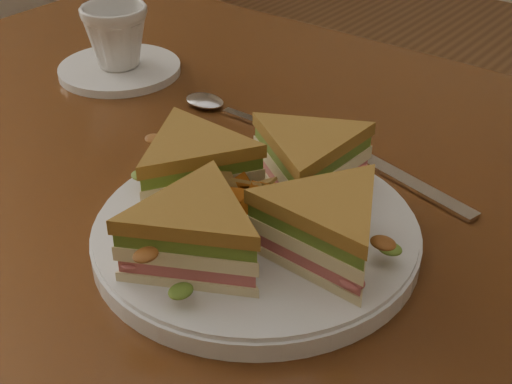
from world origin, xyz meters
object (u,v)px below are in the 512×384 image
at_px(plate, 256,235).
at_px(spoon, 221,108).
at_px(knife, 378,166).
at_px(saucer, 120,69).
at_px(table, 270,281).
at_px(coffee_cup, 116,36).
at_px(sandwich_wedges, 256,197).

distance_m(plate, spoon, 0.25).
relative_size(spoon, knife, 0.87).
height_order(knife, saucer, saucer).
xyz_separation_m(plate, saucer, (-0.35, 0.17, -0.00)).
bearing_deg(plate, knife, 83.11).
distance_m(table, plate, 0.13).
distance_m(spoon, coffee_cup, 0.17).
xyz_separation_m(spoon, knife, (0.20, -0.00, -0.00)).
height_order(sandwich_wedges, saucer, sandwich_wedges).
relative_size(table, plate, 4.48).
relative_size(sandwich_wedges, knife, 1.25).
distance_m(table, spoon, 0.21).
xyz_separation_m(sandwich_wedges, saucer, (-0.35, 0.17, -0.04)).
relative_size(plate, knife, 1.26).
bearing_deg(table, coffee_cup, 160.49).
distance_m(table, knife, 0.15).
height_order(saucer, coffee_cup, coffee_cup).
xyz_separation_m(spoon, saucer, (-0.17, 0.00, 0.00)).
height_order(table, spoon, spoon).
distance_m(plate, coffee_cup, 0.39).
bearing_deg(saucer, table, -19.51).
distance_m(table, saucer, 0.35).
bearing_deg(knife, saucer, -166.78).
bearing_deg(table, plate, -63.81).
distance_m(spoon, knife, 0.20).
distance_m(knife, saucer, 0.37).
bearing_deg(sandwich_wedges, table, 116.19).
bearing_deg(table, sandwich_wedges, -63.81).
distance_m(spoon, saucer, 0.17).
height_order(sandwich_wedges, spoon, sandwich_wedges).
xyz_separation_m(spoon, coffee_cup, (-0.17, 0.00, 0.04)).
bearing_deg(coffee_cup, knife, -25.88).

